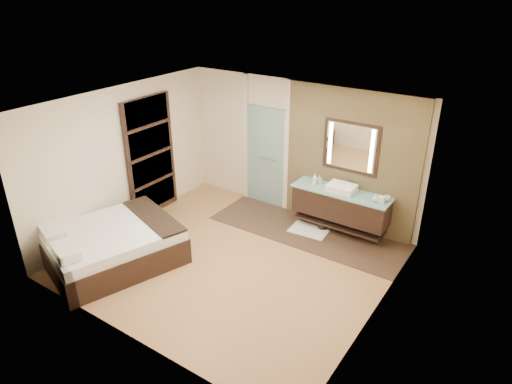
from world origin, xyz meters
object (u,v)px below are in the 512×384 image
Objects in this scene: waste_bin at (323,224)px; vanity at (341,205)px; bed at (113,245)px; mirror_unit at (351,147)px.

vanity is at bearing 13.09° from waste_bin.
mirror_unit is at bearing 68.82° from bed.
vanity is 7.78× the size of waste_bin.
mirror_unit is 4.51m from bed.
waste_bin is (-0.29, -0.31, -1.53)m from mirror_unit.
vanity is 0.55m from waste_bin.
mirror_unit reaches higher than bed.
vanity is 0.75× the size of bed.
bed is at bearing -129.28° from waste_bin.
vanity reaches higher than waste_bin.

